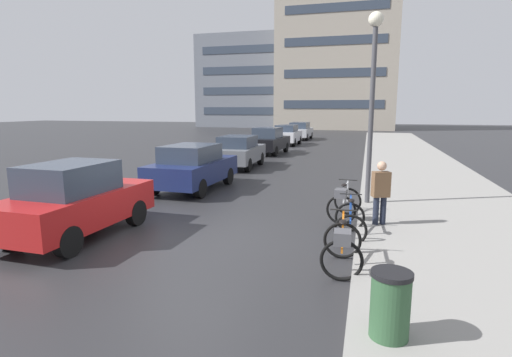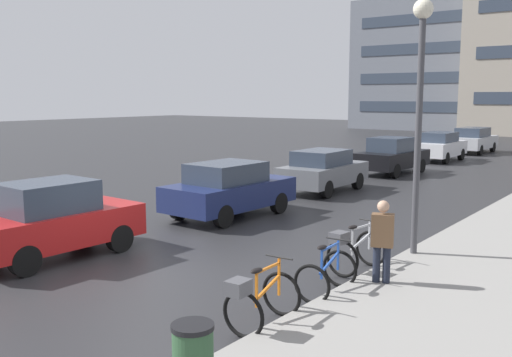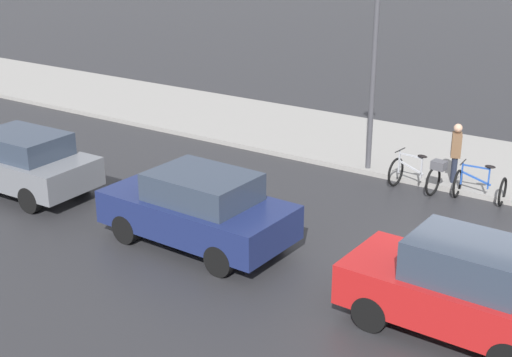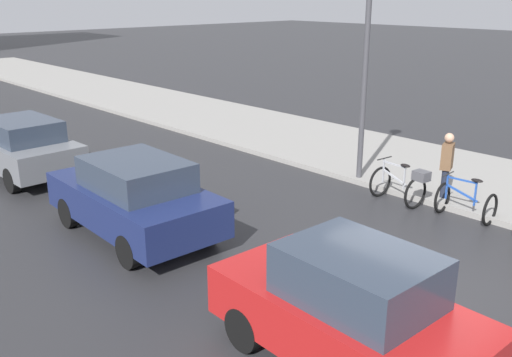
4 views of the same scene
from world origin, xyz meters
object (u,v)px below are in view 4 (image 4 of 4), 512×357
object	(u,v)px
bicycle_second	(466,202)
car_grey	(22,147)
bicycle_third	(402,184)
car_navy	(135,197)
pedestrian	(447,164)
car_red	(349,310)
streetlamp	(367,36)

from	to	relation	value
bicycle_second	car_grey	xyz separation A→B (m)	(-5.84, 9.74, 0.41)
bicycle_third	car_navy	bearing A→B (deg)	153.94
bicycle_third	pedestrian	xyz separation A→B (m)	(0.88, -0.59, 0.44)
bicycle_second	car_navy	world-z (taller)	car_navy
bicycle_second	pedestrian	size ratio (longest dim) A/B	0.71
bicycle_third	car_red	size ratio (longest dim) A/B	0.37
car_navy	streetlamp	world-z (taller)	streetlamp
car_navy	streetlamp	size ratio (longest dim) A/B	0.75
pedestrian	car_grey	bearing A→B (deg)	126.21
car_navy	car_red	bearing A→B (deg)	-92.93
pedestrian	streetlamp	distance (m)	3.62
bicycle_third	car_navy	world-z (taller)	car_navy
bicycle_second	bicycle_third	xyz separation A→B (m)	(-0.23, 1.47, 0.11)
car_grey	pedestrian	size ratio (longest dim) A/B	2.40
streetlamp	car_grey	bearing A→B (deg)	133.27
car_grey	pedestrian	distance (m)	10.98
bicycle_third	car_navy	size ratio (longest dim) A/B	0.34
bicycle_second	car_grey	bearing A→B (deg)	120.93
car_red	bicycle_third	bearing A→B (deg)	27.33
bicycle_second	streetlamp	world-z (taller)	streetlamp
bicycle_third	streetlamp	size ratio (longest dim) A/B	0.26
car_navy	car_grey	bearing A→B (deg)	90.89
bicycle_second	bicycle_third	distance (m)	1.49
car_grey	car_navy	bearing A→B (deg)	-89.11
bicycle_second	car_navy	xyz separation A→B (m)	(-5.75, 4.17, 0.43)
bicycle_third	bicycle_second	bearing A→B (deg)	-81.00
bicycle_second	car_grey	world-z (taller)	car_grey
car_red	streetlamp	world-z (taller)	streetlamp
bicycle_second	bicycle_third	size ratio (longest dim) A/B	0.84
bicycle_third	streetlamp	bearing A→B (deg)	70.71
car_navy	streetlamp	distance (m)	6.84
pedestrian	car_navy	bearing A→B (deg)	152.83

